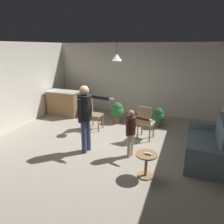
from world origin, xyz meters
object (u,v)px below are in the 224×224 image
object	(u,v)px
dining_chair_near_wall	(145,121)
spare_remote_on_table	(148,154)
person_child	(131,128)
side_table_by_couch	(146,162)
person_adult	(86,112)
potted_plant_corner	(158,117)
potted_plant_by_wall	(117,111)
couch_floral	(208,147)
kitchen_counter	(64,103)
dining_chair_by_counter	(93,113)

from	to	relation	value
dining_chair_near_wall	spare_remote_on_table	bearing A→B (deg)	-68.97
person_child	spare_remote_on_table	xyz separation A→B (m)	(0.55, -0.71, -0.19)
side_table_by_couch	person_adult	world-z (taller)	person_adult
potted_plant_corner	potted_plant_by_wall	xyz separation A→B (m)	(-1.39, -0.05, 0.03)
side_table_by_couch	dining_chair_near_wall	distance (m)	1.84
couch_floral	potted_plant_corner	bearing A→B (deg)	41.04
side_table_by_couch	spare_remote_on_table	xyz separation A→B (m)	(0.03, -0.02, 0.21)
kitchen_counter	potted_plant_by_wall	distance (m)	2.21
side_table_by_couch	spare_remote_on_table	size ratio (longest dim) A/B	4.00
potted_plant_corner	couch_floral	bearing A→B (deg)	-50.03
couch_floral	person_child	bearing A→B (deg)	106.79
person_adult	dining_chair_near_wall	bearing A→B (deg)	145.45
couch_floral	dining_chair_near_wall	distance (m)	1.74
potted_plant_corner	potted_plant_by_wall	distance (m)	1.39
potted_plant_by_wall	kitchen_counter	bearing A→B (deg)	177.99
kitchen_counter	person_adult	world-z (taller)	person_adult
side_table_by_couch	spare_remote_on_table	bearing A→B (deg)	-30.74
kitchen_counter	dining_chair_by_counter	distance (m)	1.91
person_adult	couch_floral	bearing A→B (deg)	112.54
side_table_by_couch	dining_chair_by_counter	distance (m)	2.91
side_table_by_couch	dining_chair_by_counter	world-z (taller)	dining_chair_by_counter
kitchen_counter	potted_plant_by_wall	size ratio (longest dim) A/B	1.76
potted_plant_corner	person_adult	bearing A→B (deg)	-121.27
couch_floral	side_table_by_couch	size ratio (longest dim) A/B	3.49
kitchen_counter	side_table_by_couch	bearing A→B (deg)	-37.36
kitchen_counter	potted_plant_by_wall	bearing A→B (deg)	-2.01
couch_floral	spare_remote_on_table	world-z (taller)	couch_floral
couch_floral	kitchen_counter	distance (m)	5.31
dining_chair_by_counter	potted_plant_by_wall	world-z (taller)	dining_chair_by_counter
person_child	dining_chair_near_wall	xyz separation A→B (m)	(0.11, 1.09, -0.18)
side_table_by_couch	person_adult	distance (m)	1.85
person_adult	potted_plant_by_wall	bearing A→B (deg)	-170.78
side_table_by_couch	potted_plant_by_wall	distance (m)	3.24
potted_plant_by_wall	dining_chair_near_wall	bearing A→B (deg)	-41.12
person_adult	potted_plant_corner	distance (m)	2.82
kitchen_counter	spare_remote_on_table	world-z (taller)	kitchen_counter
person_child	kitchen_counter	bearing A→B (deg)	-107.90
dining_chair_near_wall	potted_plant_by_wall	distance (m)	1.59
couch_floral	dining_chair_near_wall	world-z (taller)	same
potted_plant_by_wall	spare_remote_on_table	xyz separation A→B (m)	(1.63, -2.84, 0.14)
person_adult	potted_plant_by_wall	size ratio (longest dim) A/B	2.36
kitchen_counter	potted_plant_corner	distance (m)	3.60
potted_plant_by_wall	dining_chair_by_counter	bearing A→B (deg)	-122.27
dining_chair_near_wall	kitchen_counter	bearing A→B (deg)	169.29
kitchen_counter	person_child	xyz separation A→B (m)	(3.28, -2.21, 0.25)
kitchen_counter	person_adult	size ratio (longest dim) A/B	0.75
potted_plant_by_wall	spare_remote_on_table	world-z (taller)	potted_plant_by_wall
person_child	potted_plant_corner	distance (m)	2.24
kitchen_counter	potted_plant_corner	bearing A→B (deg)	-0.40
dining_chair_by_counter	potted_plant_by_wall	xyz separation A→B (m)	(0.53, 0.84, -0.15)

